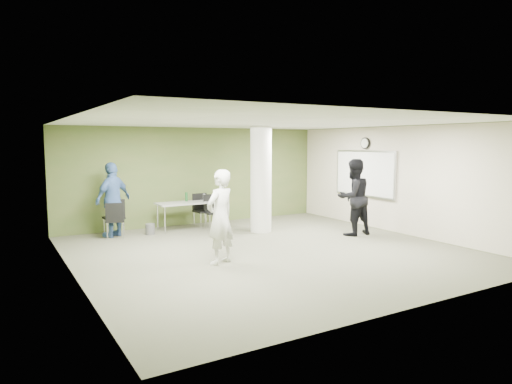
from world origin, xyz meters
TOP-DOWN VIEW (x-y plane):
  - floor at (0.00, 0.00)m, footprint 8.00×8.00m
  - ceiling at (0.00, 0.00)m, footprint 8.00×8.00m
  - wall_back at (0.00, 4.00)m, footprint 8.00×2.80m
  - wall_left at (-4.00, 0.00)m, footprint 0.02×8.00m
  - wall_right_cream at (4.00, 0.00)m, footprint 0.02×8.00m
  - column at (1.00, 2.00)m, footprint 0.56×0.56m
  - whiteboard at (3.92, 1.20)m, footprint 0.05×2.30m
  - wall_clock at (3.92, 1.20)m, footprint 0.06×0.32m
  - folding_table at (-0.62, 3.26)m, footprint 1.61×0.73m
  - wastebasket at (-1.69, 3.09)m, footprint 0.24×0.24m
  - chair_back_left at (-2.58, 3.05)m, footprint 0.55×0.55m
  - chair_back_right at (-2.52, 3.33)m, footprint 0.50×0.50m
  - chair_table_left at (-0.10, 3.40)m, footprint 0.51×0.51m
  - chair_table_right at (0.06, 3.00)m, footprint 0.51×0.51m
  - woman_white at (-1.37, -0.40)m, footprint 0.79×0.67m
  - man_black at (2.79, 0.39)m, footprint 0.98×0.77m
  - man_blue at (-2.55, 3.31)m, footprint 1.18×0.98m

SIDE VIEW (x-z plane):
  - floor at x=0.00m, z-range 0.00..0.00m
  - wastebasket at x=-1.69m, z-range 0.00..0.28m
  - chair_back_left at x=-2.58m, z-range 0.07..0.97m
  - chair_table_left at x=-0.10m, z-range 0.08..1.02m
  - chair_table_right at x=0.06m, z-range 0.08..1.03m
  - chair_back_right at x=-2.52m, z-range 0.08..1.03m
  - folding_table at x=-0.62m, z-range 0.20..1.21m
  - woman_white at x=-1.37m, z-range 0.00..1.85m
  - man_blue at x=-2.55m, z-range 0.00..1.88m
  - man_black at x=2.79m, z-range 0.00..1.96m
  - wall_back at x=0.00m, z-range 1.39..1.41m
  - wall_left at x=-4.00m, z-range 0.00..2.80m
  - wall_right_cream at x=4.00m, z-range 0.00..2.80m
  - column at x=1.00m, z-range 0.00..2.80m
  - whiteboard at x=3.92m, z-range 0.85..2.15m
  - wall_clock at x=3.92m, z-range 2.19..2.51m
  - ceiling at x=0.00m, z-range 2.80..2.80m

